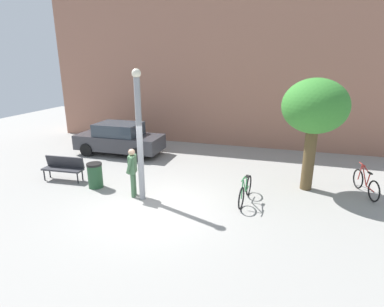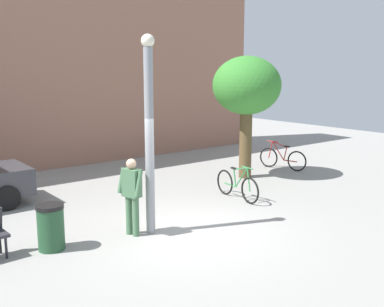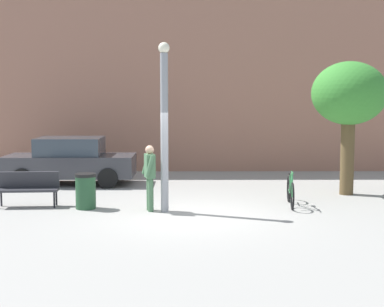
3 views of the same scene
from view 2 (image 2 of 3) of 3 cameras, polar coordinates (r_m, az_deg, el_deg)
ground_plane at (r=10.34m, az=-0.84°, el=-9.54°), size 36.00×36.00×0.00m
building_facade at (r=17.68m, az=-19.15°, el=11.68°), size 18.92×2.00×8.17m
lamppost at (r=9.78m, az=-5.26°, el=2.85°), size 0.28×0.28×4.22m
person_by_lamppost at (r=9.94m, az=-7.40°, el=-4.63°), size 0.39×0.63×1.67m
plaza_tree at (r=14.96m, az=6.72°, el=8.01°), size 2.17×2.17×3.91m
bicycle_red at (r=16.71m, az=11.01°, el=-0.59°), size 0.48×1.77×0.97m
bicycle_green at (r=12.75m, az=5.56°, el=-3.90°), size 0.22×1.81×0.97m
trash_bin at (r=9.64m, az=-16.92°, el=-8.62°), size 0.54×0.54×0.92m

